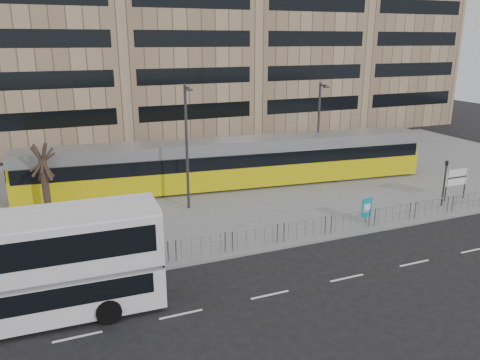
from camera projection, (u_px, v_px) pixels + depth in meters
name	position (u px, v px, depth m)	size (l,w,h in m)	color
ground	(271.00, 251.00, 24.69)	(120.00, 120.00, 0.00)	black
plaza	(202.00, 186.00, 35.31)	(64.00, 24.00, 0.15)	slate
kerb	(271.00, 249.00, 24.71)	(64.00, 0.25, 0.17)	gray
building_row	(151.00, 19.00, 51.92)	(70.40, 18.40, 31.20)	maroon
pedestrian_barrier	(300.00, 225.00, 25.57)	(32.07, 0.07, 1.10)	gray
road_markings	(329.00, 282.00, 21.50)	(62.00, 0.12, 0.01)	white
double_decker_bus	(15.00, 267.00, 17.79)	(11.07, 3.09, 4.40)	white
tram	(232.00, 163.00, 34.64)	(30.25, 5.96, 3.55)	#D3C10B
station_sign	(457.00, 179.00, 31.70)	(1.89, 0.11, 2.17)	#2D2D30
ad_panel	(367.00, 208.00, 27.93)	(0.81, 0.21, 1.52)	#2D2D30
pedestrian	(150.00, 224.00, 25.81)	(0.58, 0.38, 1.60)	black
traffic_light_west	(91.00, 236.00, 21.29)	(0.19, 0.22, 3.10)	#2D2D30
traffic_light_east	(445.00, 177.00, 30.31)	(0.20, 0.23, 3.10)	#2D2D30
lamp_post_west	(187.00, 143.00, 29.24)	(0.45, 1.04, 8.00)	#2D2D30
lamp_post_east	(319.00, 126.00, 36.60)	(0.45, 1.04, 7.43)	#2D2D30
bare_tree	(40.00, 140.00, 27.75)	(4.01, 4.01, 6.67)	#31221B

